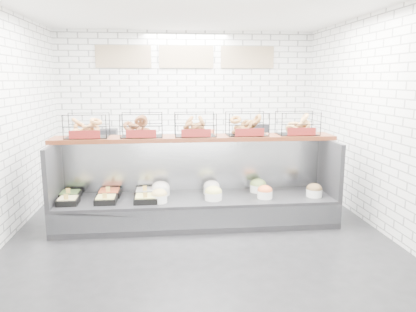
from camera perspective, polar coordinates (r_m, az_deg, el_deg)
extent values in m
plane|color=black|center=(5.74, -1.36, -10.46)|extent=(5.50, 5.50, 0.00)
cube|color=white|center=(8.11, -3.01, 6.67)|extent=(5.00, 0.02, 3.00)
cube|color=white|center=(5.75, -27.18, 3.82)|extent=(0.02, 5.50, 3.00)
cube|color=white|center=(6.11, 22.72, 4.52)|extent=(0.02, 5.50, 3.00)
cube|color=white|center=(5.43, -1.51, 20.56)|extent=(5.00, 5.50, 0.02)
cube|color=tan|center=(8.10, -11.82, 13.54)|extent=(1.05, 0.03, 0.42)
cube|color=tan|center=(8.07, -3.07, 13.75)|extent=(1.05, 0.03, 0.42)
cube|color=tan|center=(8.22, 5.56, 13.66)|extent=(1.05, 0.03, 0.42)
cube|color=black|center=(5.95, -1.61, -7.62)|extent=(4.00, 0.90, 0.40)
cube|color=#93969B|center=(5.53, -1.26, -8.84)|extent=(4.00, 0.03, 0.28)
cube|color=#93969B|center=(6.19, -1.93, -1.15)|extent=(4.00, 0.08, 0.80)
cube|color=black|center=(5.98, -20.84, -2.29)|extent=(0.06, 0.90, 0.80)
cube|color=black|center=(6.25, 16.68, -1.48)|extent=(0.06, 0.90, 0.80)
cube|color=black|center=(5.87, -19.08, -6.05)|extent=(0.28, 0.28, 0.08)
cube|color=#D2BC81|center=(5.86, -19.10, -5.72)|extent=(0.23, 0.23, 0.04)
cube|color=#E7B650|center=(5.75, -19.35, -5.46)|extent=(0.06, 0.01, 0.08)
cube|color=black|center=(6.16, -18.82, -5.23)|extent=(0.29, 0.29, 0.08)
cube|color=#5B7C3F|center=(6.15, -18.84, -4.92)|extent=(0.24, 0.24, 0.04)
cube|color=#E7B650|center=(6.04, -19.08, -4.67)|extent=(0.06, 0.01, 0.08)
cube|color=black|center=(5.77, -14.16, -6.04)|extent=(0.29, 0.29, 0.08)
cube|color=#D4CB6C|center=(5.76, -14.18, -5.71)|extent=(0.25, 0.25, 0.04)
cube|color=#E7B650|center=(5.65, -14.35, -5.46)|extent=(0.06, 0.01, 0.08)
cube|color=black|center=(6.09, -13.71, -5.13)|extent=(0.32, 0.32, 0.08)
cube|color=#EB5F31|center=(6.08, -13.72, -4.81)|extent=(0.27, 0.27, 0.04)
cube|color=#E7B650|center=(5.96, -13.89, -4.59)|extent=(0.06, 0.01, 0.08)
cube|color=black|center=(5.72, -8.73, -6.00)|extent=(0.32, 0.32, 0.08)
cube|color=#E7E076|center=(5.71, -8.74, -5.66)|extent=(0.28, 0.28, 0.04)
cube|color=#E7B650|center=(5.58, -8.81, -5.45)|extent=(0.06, 0.01, 0.08)
cube|color=black|center=(6.04, -8.80, -5.09)|extent=(0.30, 0.30, 0.08)
cube|color=silver|center=(6.03, -8.81, -4.77)|extent=(0.26, 0.26, 0.04)
cube|color=#E7B650|center=(5.91, -8.88, -4.53)|extent=(0.06, 0.01, 0.08)
cylinder|color=white|center=(5.67, -6.87, -5.94)|extent=(0.22, 0.22, 0.11)
ellipsoid|color=tan|center=(5.65, -6.88, -5.35)|extent=(0.22, 0.22, 0.15)
cylinder|color=white|center=(6.02, -6.67, -4.93)|extent=(0.27, 0.27, 0.11)
ellipsoid|color=white|center=(6.01, -6.68, -4.38)|extent=(0.26, 0.26, 0.18)
cylinder|color=white|center=(5.75, 0.76, -5.63)|extent=(0.25, 0.25, 0.11)
ellipsoid|color=#D9D46E|center=(5.73, 0.76, -5.05)|extent=(0.24, 0.24, 0.17)
cylinder|color=white|center=(6.05, 0.50, -4.79)|extent=(0.24, 0.24, 0.11)
ellipsoid|color=white|center=(6.03, 0.50, -4.24)|extent=(0.24, 0.24, 0.17)
cylinder|color=white|center=(5.88, 7.99, -5.36)|extent=(0.22, 0.22, 0.11)
ellipsoid|color=orange|center=(5.86, 8.00, -4.80)|extent=(0.21, 0.21, 0.15)
cylinder|color=white|center=(6.19, 7.06, -4.50)|extent=(0.25, 0.25, 0.11)
ellipsoid|color=#7D984D|center=(6.18, 7.07, -3.97)|extent=(0.24, 0.24, 0.17)
cylinder|color=white|center=(6.10, 14.70, -5.02)|extent=(0.23, 0.23, 0.11)
ellipsoid|color=brown|center=(6.08, 14.72, -4.48)|extent=(0.22, 0.22, 0.16)
cube|color=#4B1F10|center=(5.93, -1.83, 2.55)|extent=(4.10, 0.50, 0.06)
cube|color=black|center=(5.99, -16.67, 4.12)|extent=(0.60, 0.38, 0.34)
cube|color=maroon|center=(5.80, -16.98, 2.91)|extent=(0.42, 0.02, 0.11)
cube|color=black|center=(5.90, -9.31, 4.33)|extent=(0.60, 0.38, 0.34)
cube|color=maroon|center=(5.71, -9.39, 3.10)|extent=(0.42, 0.02, 0.11)
cube|color=black|center=(5.90, -1.84, 4.47)|extent=(0.60, 0.38, 0.34)
cube|color=maroon|center=(5.71, -1.68, 3.25)|extent=(0.42, 0.02, 0.11)
cube|color=black|center=(6.01, 5.50, 4.54)|extent=(0.60, 0.38, 0.34)
cube|color=maroon|center=(5.82, 5.87, 3.34)|extent=(0.42, 0.02, 0.11)
cube|color=black|center=(6.20, 12.47, 4.53)|extent=(0.60, 0.38, 0.34)
cube|color=maroon|center=(6.03, 13.04, 3.37)|extent=(0.42, 0.02, 0.11)
cube|color=#93969B|center=(7.94, -2.81, -1.07)|extent=(4.00, 0.60, 0.90)
cube|color=black|center=(7.95, -14.11, 2.80)|extent=(0.40, 0.30, 0.24)
cube|color=silver|center=(7.82, -5.62, 2.72)|extent=(0.35, 0.28, 0.18)
cylinder|color=#D55935|center=(7.85, 0.58, 2.96)|extent=(0.09, 0.09, 0.22)
cube|color=black|center=(8.06, 7.34, 3.35)|extent=(0.30, 0.30, 0.30)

